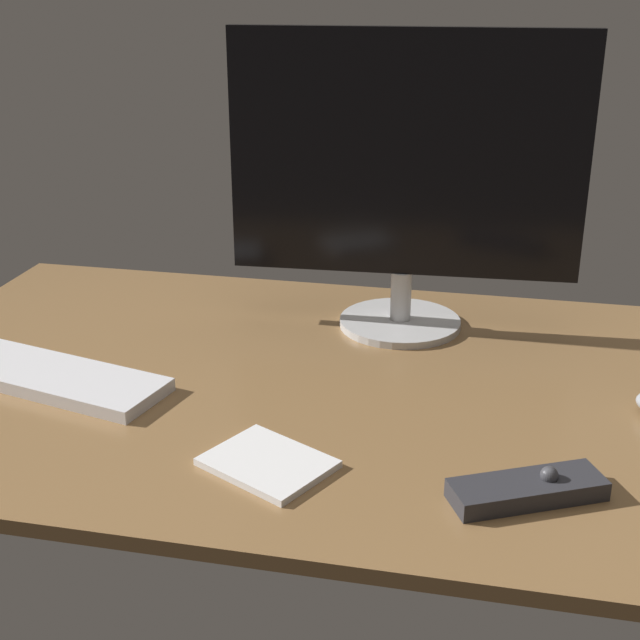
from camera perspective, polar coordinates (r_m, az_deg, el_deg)
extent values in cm
cube|color=olive|center=(130.23, 0.50, -4.40)|extent=(140.00, 84.00, 2.00)
cylinder|color=silver|center=(149.82, 5.26, -0.15)|extent=(20.72, 20.72, 1.25)
cylinder|color=silver|center=(148.05, 5.33, 1.60)|extent=(3.51, 3.51, 8.51)
cube|color=black|center=(141.51, 5.67, 10.68)|extent=(57.16, 5.11, 39.21)
cube|color=white|center=(135.40, -17.50, -3.50)|extent=(39.47, 20.23, 1.94)
cube|color=#2D2D33|center=(105.02, 13.44, -10.77)|extent=(18.88, 13.24, 2.35)
sphere|color=#3F3F44|center=(105.35, 14.81, -9.81)|extent=(2.13, 2.13, 2.13)
cube|color=white|center=(108.72, -3.45, -9.34)|extent=(18.14, 16.73, 0.95)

